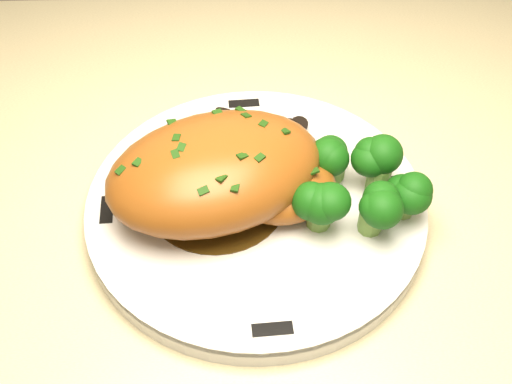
{
  "coord_description": "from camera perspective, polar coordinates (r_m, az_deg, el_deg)",
  "views": [
    {
      "loc": [
        -0.52,
        1.27,
        1.38
      ],
      "look_at": [
        -0.51,
        1.63,
        0.98
      ],
      "focal_mm": 45.0,
      "sensor_mm": 36.0,
      "label": 1
    }
  ],
  "objects": [
    {
      "name": "plate",
      "position": [
        0.55,
        0.0,
        -1.37
      ],
      "size": [
        0.37,
        0.37,
        0.02
      ],
      "primitive_type": "cylinder",
      "rotation": [
        0.0,
        0.0,
        0.38
      ],
      "color": "silver",
      "rests_on": "counter"
    },
    {
      "name": "rim_accent_0",
      "position": [
        0.63,
        -1.08,
        7.85
      ],
      "size": [
        0.03,
        0.01,
        0.0
      ],
      "primitive_type": "cube",
      "rotation": [
        0.0,
        0.0,
        3.21
      ],
      "color": "black",
      "rests_on": "plate"
    },
    {
      "name": "rim_accent_1",
      "position": [
        0.55,
        -13.1,
        -1.56
      ],
      "size": [
        0.01,
        0.03,
        0.0
      ],
      "primitive_type": "cube",
      "rotation": [
        0.0,
        0.0,
        4.78
      ],
      "color": "black",
      "rests_on": "plate"
    },
    {
      "name": "rim_accent_2",
      "position": [
        0.47,
        1.47,
        -12.12
      ],
      "size": [
        0.03,
        0.01,
        0.0
      ],
      "primitive_type": "cube",
      "rotation": [
        0.0,
        0.0,
        6.35
      ],
      "color": "black",
      "rests_on": "plate"
    },
    {
      "name": "rim_accent_3",
      "position": [
        0.56,
        12.74,
        0.26
      ],
      "size": [
        0.01,
        0.03,
        0.0
      ],
      "primitive_type": "cube",
      "rotation": [
        0.0,
        0.0,
        7.92
      ],
      "color": "black",
      "rests_on": "plate"
    },
    {
      "name": "gravy_pool",
      "position": [
        0.54,
        -3.49,
        -0.69
      ],
      "size": [
        0.12,
        0.12,
        0.0
      ],
      "primitive_type": "cylinder",
      "color": "#38250A",
      "rests_on": "plate"
    },
    {
      "name": "chicken_breast",
      "position": [
        0.52,
        -2.91,
        1.63
      ],
      "size": [
        0.21,
        0.17,
        0.07
      ],
      "rotation": [
        0.0,
        0.0,
        0.34
      ],
      "color": "#924E19",
      "rests_on": "plate"
    },
    {
      "name": "mushroom_pile",
      "position": [
        0.59,
        -0.0,
        4.92
      ],
      "size": [
        0.08,
        0.06,
        0.02
      ],
      "color": "black",
      "rests_on": "plate"
    },
    {
      "name": "broccoli_florets",
      "position": [
        0.53,
        8.47,
        0.87
      ],
      "size": [
        0.12,
        0.09,
        0.05
      ],
      "rotation": [
        0.0,
        0.0,
        -0.02
      ],
      "color": "olive",
      "rests_on": "plate"
    }
  ]
}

